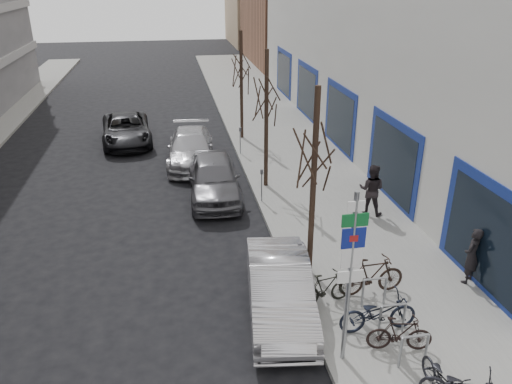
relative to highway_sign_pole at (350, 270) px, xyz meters
name	(u,v)px	position (x,y,z in m)	size (l,w,h in m)	color
ground	(236,376)	(-2.40, 0.01, -2.46)	(120.00, 120.00, 0.00)	black
sidewalk_east	(311,183)	(2.10, 10.01, -2.38)	(5.00, 70.00, 0.15)	slate
brick_building_far	(313,19)	(10.60, 40.01, 1.54)	(12.00, 14.00, 8.00)	brown
tan_building_far	(283,4)	(11.10, 55.01, 2.04)	(13.00, 12.00, 9.00)	#937A5B
highway_sign_pole	(350,270)	(0.00, 0.00, 0.00)	(0.55, 0.10, 4.20)	gray
bike_rack	(392,315)	(1.40, 0.61, -1.80)	(0.66, 2.26, 0.83)	gray
tree_near	(316,140)	(0.20, 3.51, 1.65)	(1.80, 1.80, 5.50)	black
tree_mid	(267,87)	(0.20, 10.01, 1.65)	(1.80, 1.80, 5.50)	black
tree_far	(241,60)	(0.20, 16.51, 1.65)	(1.80, 1.80, 5.50)	black
meter_front	(299,259)	(-0.25, 3.01, -1.54)	(0.10, 0.08, 1.27)	gray
meter_mid	(262,182)	(-0.25, 8.51, -1.54)	(0.10, 0.08, 1.27)	gray
meter_back	(240,138)	(-0.25, 14.01, -1.54)	(0.10, 0.08, 1.27)	gray
bike_near_left	(444,379)	(1.58, -1.41, -1.84)	(0.47, 1.55, 0.94)	black
bike_near_right	(400,333)	(1.32, 0.04, -1.85)	(0.45, 1.50, 0.91)	black
bike_mid_curb	(378,310)	(1.11, 0.77, -1.73)	(0.58, 1.90, 1.16)	black
bike_mid_inner	(325,288)	(0.20, 1.99, -1.84)	(0.46, 1.54, 0.94)	black
bike_far_inner	(372,275)	(1.53, 2.22, -1.75)	(0.55, 1.84, 1.12)	black
parked_car_front	(280,289)	(-1.00, 2.01, -1.73)	(1.54, 4.40, 1.45)	#B8B7BD
parked_car_mid	(214,178)	(-1.93, 9.56, -1.65)	(1.90, 4.73, 1.61)	#56555B
parked_car_back	(191,148)	(-2.60, 13.47, -1.73)	(2.04, 5.02, 1.46)	#A0A0A5
lane_car	(126,129)	(-5.68, 17.12, -1.75)	(2.35, 5.09, 1.42)	black
pedestrian_near	(472,256)	(4.40, 2.29, -1.49)	(0.60, 0.39, 1.64)	black
pedestrian_far	(371,189)	(3.35, 6.83, -1.38)	(0.69, 0.47, 1.86)	black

